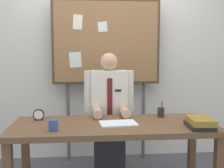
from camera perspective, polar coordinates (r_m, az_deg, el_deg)
The scene contains 9 objects.
back_wall at distance 3.68m, azimuth -1.40°, elevation 5.71°, with size 6.40×0.08×2.70m, color silver.
desk at distance 2.60m, azimuth 0.33°, elevation -10.02°, with size 1.87×0.73×0.74m.
person at distance 3.13m, azimuth -0.61°, elevation -7.37°, with size 0.55×0.56×1.40m.
bulletin_board at distance 3.48m, azimuth -1.20°, elevation 8.16°, with size 1.35×0.09×2.06m.
book_stack at distance 2.54m, azimuth 17.76°, elevation -7.64°, with size 0.23×0.31×0.09m.
open_notebook at distance 2.56m, azimuth 1.30°, elevation -8.14°, with size 0.33×0.23×0.01m, color white.
desk_clock at distance 2.78m, azimuth -14.93°, elevation -6.26°, with size 0.11×0.04×0.11m.
coffee_mug at distance 2.38m, azimuth -12.03°, elevation -8.35°, with size 0.08×0.08×0.10m, color #334C8C.
pen_holder at distance 2.87m, azimuth 10.09°, elevation -5.75°, with size 0.07×0.07×0.16m.
Camera 1 is at (-0.23, -2.48, 1.39)m, focal length 44.19 mm.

